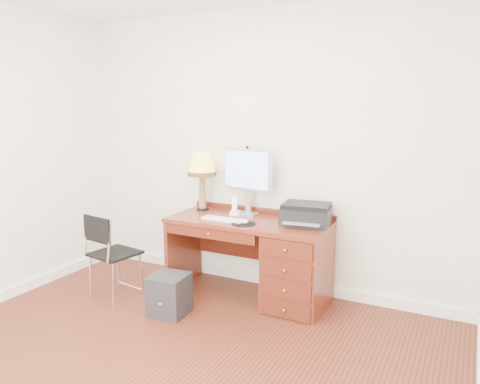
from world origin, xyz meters
The scene contains 12 objects.
ground centered at (0.00, 0.00, 0.00)m, with size 4.00×4.00×0.00m, color #3D180E.
room_shell centered at (0.00, 0.63, 0.05)m, with size 4.00×4.00×4.00m.
desk centered at (0.32, 1.40, 0.41)m, with size 1.50×0.67×0.75m.
monitor centered at (-0.12, 1.60, 1.15)m, with size 0.55×0.22×0.64m.
keyboard centered at (-0.19, 1.27, 0.76)m, with size 0.42×0.12×0.02m, color white.
mouse_pad centered at (0.03, 1.23, 0.76)m, with size 0.22×0.22×0.04m.
printer centered at (0.53, 1.49, 0.84)m, with size 0.46×0.38×0.19m.
leg_lamp centered at (-0.59, 1.55, 1.19)m, with size 0.29×0.29×0.59m.
phone centered at (-0.20, 1.50, 0.81)m, with size 0.11×0.11×0.19m.
pen_cup centered at (0.35, 1.55, 0.80)m, with size 0.07×0.07×0.09m, color black.
chair centered at (-1.09, 0.73, 0.50)m, with size 0.44×0.45×0.82m.
equipment_box centered at (-0.44, 0.73, 0.18)m, with size 0.30×0.30×0.35m, color black.
Camera 1 is at (1.85, -2.40, 1.82)m, focal length 35.00 mm.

